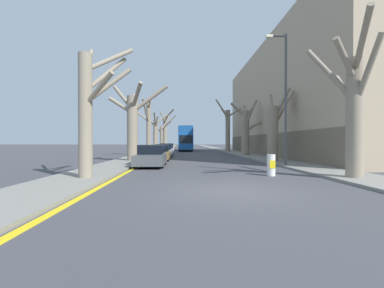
% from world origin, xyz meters
% --- Properties ---
extents(ground_plane, '(300.00, 300.00, 0.00)m').
position_xyz_m(ground_plane, '(0.00, 0.00, 0.00)').
color(ground_plane, '#424247').
extents(sidewalk_left, '(2.74, 120.00, 0.12)m').
position_xyz_m(sidewalk_left, '(-6.14, 50.00, 0.06)').
color(sidewalk_left, gray).
rests_on(sidewalk_left, ground).
extents(sidewalk_right, '(2.74, 120.00, 0.12)m').
position_xyz_m(sidewalk_right, '(6.14, 50.00, 0.06)').
color(sidewalk_right, gray).
rests_on(sidewalk_right, ground).
extents(building_facade_right, '(10.08, 33.26, 12.92)m').
position_xyz_m(building_facade_right, '(12.50, 21.63, 6.45)').
color(building_facade_right, tan).
rests_on(building_facade_right, ground).
extents(kerb_line_stripe, '(0.24, 120.00, 0.01)m').
position_xyz_m(kerb_line_stripe, '(-4.59, 50.00, 0.00)').
color(kerb_line_stripe, yellow).
rests_on(kerb_line_stripe, ground).
extents(street_tree_left_0, '(2.47, 3.16, 6.33)m').
position_xyz_m(street_tree_left_0, '(-5.63, 2.85, 3.18)').
color(street_tree_left_0, gray).
rests_on(street_tree_left_0, ground).
extents(street_tree_left_1, '(5.16, 4.40, 6.74)m').
position_xyz_m(street_tree_left_1, '(-5.74, 12.93, 3.32)').
color(street_tree_left_1, gray).
rests_on(street_tree_left_1, ground).
extents(street_tree_left_2, '(2.26, 2.92, 7.06)m').
position_xyz_m(street_tree_left_2, '(-5.72, 22.32, 3.65)').
color(street_tree_left_2, gray).
rests_on(street_tree_left_2, ground).
extents(street_tree_left_3, '(3.46, 3.28, 6.20)m').
position_xyz_m(street_tree_left_3, '(-5.83, 31.44, 2.88)').
color(street_tree_left_3, gray).
rests_on(street_tree_left_3, ground).
extents(street_tree_left_4, '(3.77, 3.10, 6.82)m').
position_xyz_m(street_tree_left_4, '(-5.66, 41.17, 2.84)').
color(street_tree_left_4, gray).
rests_on(street_tree_left_4, ground).
extents(street_tree_left_5, '(3.90, 4.11, 9.04)m').
position_xyz_m(street_tree_left_5, '(-5.57, 50.28, 4.35)').
color(street_tree_left_5, gray).
rests_on(street_tree_left_5, ground).
extents(street_tree_right_0, '(2.21, 4.78, 6.34)m').
position_xyz_m(street_tree_right_0, '(5.72, 2.33, 3.15)').
color(street_tree_right_0, gray).
rests_on(street_tree_right_0, ground).
extents(street_tree_right_1, '(2.17, 1.80, 6.13)m').
position_xyz_m(street_tree_right_1, '(5.78, 12.01, 2.77)').
color(street_tree_right_1, gray).
rests_on(street_tree_right_1, ground).
extents(street_tree_right_2, '(5.07, 2.38, 6.68)m').
position_xyz_m(street_tree_right_2, '(5.85, 21.38, 3.15)').
color(street_tree_right_2, gray).
rests_on(street_tree_right_2, ground).
extents(street_tree_right_3, '(4.14, 1.74, 8.59)m').
position_xyz_m(street_tree_right_3, '(5.55, 32.31, 3.83)').
color(street_tree_right_3, gray).
rests_on(street_tree_right_3, ground).
extents(double_decker_bus, '(2.49, 11.93, 4.30)m').
position_xyz_m(double_decker_bus, '(-1.12, 38.97, 2.44)').
color(double_decker_bus, '#19519E').
rests_on(double_decker_bus, ground).
extents(parked_car_0, '(1.81, 4.36, 1.43)m').
position_xyz_m(parked_car_0, '(-3.69, 8.84, 0.67)').
color(parked_car_0, '#4C5156').
rests_on(parked_car_0, ground).
extents(parked_car_1, '(1.86, 3.99, 1.36)m').
position_xyz_m(parked_car_1, '(-3.69, 14.43, 0.64)').
color(parked_car_1, olive).
rests_on(parked_car_1, ground).
extents(parked_car_2, '(1.85, 4.11, 1.40)m').
position_xyz_m(parked_car_2, '(-3.69, 19.89, 0.66)').
color(parked_car_2, '#9EA3AD').
rests_on(parked_car_2, ground).
extents(parked_car_3, '(1.82, 3.94, 1.43)m').
position_xyz_m(parked_car_3, '(-3.69, 24.99, 0.67)').
color(parked_car_3, silver).
rests_on(parked_car_3, ground).
extents(lamp_post, '(1.40, 0.20, 8.73)m').
position_xyz_m(lamp_post, '(5.09, 8.26, 4.83)').
color(lamp_post, '#4C4F54').
rests_on(lamp_post, ground).
extents(traffic_bollard, '(0.39, 0.41, 1.03)m').
position_xyz_m(traffic_bollard, '(2.67, 3.78, 0.52)').
color(traffic_bollard, white).
rests_on(traffic_bollard, ground).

